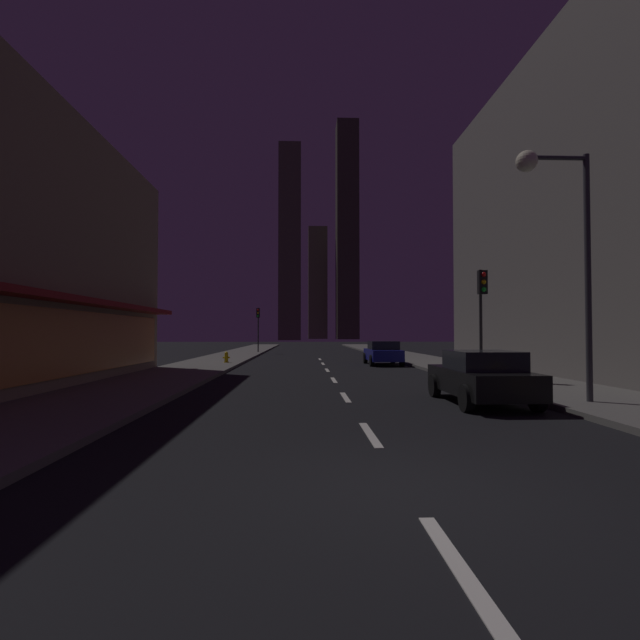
{
  "coord_description": "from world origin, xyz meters",
  "views": [
    {
      "loc": [
        -1.29,
        -5.84,
        1.93
      ],
      "look_at": [
        0.0,
        28.93,
        2.9
      ],
      "focal_mm": 26.66,
      "sensor_mm": 36.0,
      "label": 1
    }
  ],
  "objects": [
    {
      "name": "skyscraper_distant_short",
      "position": [
        13.25,
        147.56,
        35.35
      ],
      "size": [
        7.03,
        8.66,
        70.7
      ],
      "primitive_type": "cube",
      "color": "#423F31",
      "rests_on": "ground"
    },
    {
      "name": "sidewalk_left",
      "position": [
        -7.0,
        32.0,
        0.07
      ],
      "size": [
        4.0,
        76.0,
        0.15
      ],
      "primitive_type": "cube",
      "color": "#605E59",
      "rests_on": "ground"
    },
    {
      "name": "lane_marking_center",
      "position": [
        0.0,
        13.6,
        0.01
      ],
      "size": [
        0.16,
        33.4,
        0.01
      ],
      "color": "silver",
      "rests_on": "ground"
    },
    {
      "name": "traffic_light_near_right",
      "position": [
        5.5,
        11.84,
        3.19
      ],
      "size": [
        0.32,
        0.48,
        4.2
      ],
      "color": "#2D2D2D",
      "rests_on": "sidewalk_right"
    },
    {
      "name": "car_parked_far",
      "position": [
        3.6,
        22.86,
        0.74
      ],
      "size": [
        1.98,
        4.24,
        1.45
      ],
      "color": "navy",
      "rests_on": "ground"
    },
    {
      "name": "ground_plane",
      "position": [
        0.0,
        32.0,
        -0.05
      ],
      "size": [
        78.0,
        136.0,
        0.1
      ],
      "primitive_type": "cube",
      "color": "black"
    },
    {
      "name": "fire_hydrant_far_left",
      "position": [
        -5.9,
        23.16,
        0.45
      ],
      "size": [
        0.42,
        0.3,
        0.65
      ],
      "color": "gold",
      "rests_on": "sidewalk_left"
    },
    {
      "name": "car_parked_near",
      "position": [
        3.6,
        7.0,
        0.74
      ],
      "size": [
        1.98,
        4.24,
        1.45
      ],
      "color": "black",
      "rests_on": "ground"
    },
    {
      "name": "skyscraper_distant_mid",
      "position": [
        3.92,
        157.0,
        19.06
      ],
      "size": [
        6.41,
        7.69,
        38.12
      ],
      "primitive_type": "cube",
      "color": "#65604C",
      "rests_on": "ground"
    },
    {
      "name": "street_lamp_right",
      "position": [
        5.38,
        6.3,
        5.07
      ],
      "size": [
        1.96,
        0.56,
        6.58
      ],
      "color": "#38383D",
      "rests_on": "sidewalk_right"
    },
    {
      "name": "traffic_light_far_left",
      "position": [
        -5.5,
        39.38,
        3.19
      ],
      "size": [
        0.32,
        0.48,
        4.2
      ],
      "color": "#2D2D2D",
      "rests_on": "sidewalk_left"
    },
    {
      "name": "building_apartment_right",
      "position": [
        14.5,
        16.0,
        7.4
      ],
      "size": [
        11.0,
        20.0,
        14.81
      ],
      "primitive_type": "cube",
      "color": "slate",
      "rests_on": "ground"
    },
    {
      "name": "sidewalk_right",
      "position": [
        7.0,
        32.0,
        0.07
      ],
      "size": [
        4.0,
        76.0,
        0.15
      ],
      "primitive_type": "cube",
      "color": "#605E59",
      "rests_on": "ground"
    },
    {
      "name": "skyscraper_distant_tall",
      "position": [
        -4.85,
        128.02,
        27.48
      ],
      "size": [
        6.19,
        8.48,
        54.96
      ],
      "primitive_type": "cube",
      "color": "brown",
      "rests_on": "ground"
    }
  ]
}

